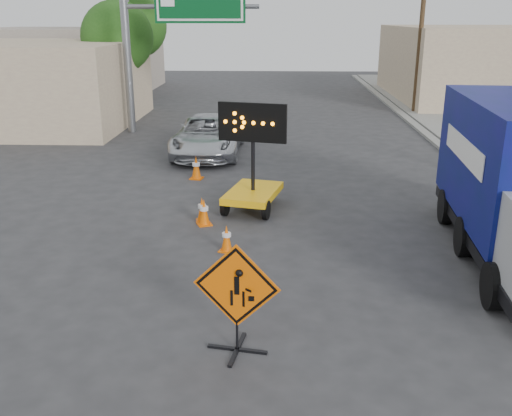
{
  "coord_description": "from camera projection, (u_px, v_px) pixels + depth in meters",
  "views": [
    {
      "loc": [
        0.44,
        -8.43,
        5.19
      ],
      "look_at": [
        -0.02,
        2.87,
        1.38
      ],
      "focal_mm": 40.0,
      "sensor_mm": 36.0,
      "label": 1
    }
  ],
  "objects": [
    {
      "name": "curb_right",
      "position": [
        442.0,
        147.0,
        23.56
      ],
      "size": [
        0.4,
        60.0,
        0.12
      ],
      "primitive_type": "cube",
      "color": "gray",
      "rests_on": "ground"
    },
    {
      "name": "cone_b",
      "position": [
        204.0,
        212.0,
        14.85
      ],
      "size": [
        0.47,
        0.47,
        0.71
      ],
      "rotation": [
        0.0,
        0.0,
        0.39
      ],
      "color": "#EA5D04",
      "rests_on": "ground"
    },
    {
      "name": "building_right_far",
      "position": [
        474.0,
        63.0,
        36.82
      ],
      "size": [
        10.0,
        14.0,
        4.6
      ],
      "primitive_type": "cube",
      "color": "#C6B48F",
      "rests_on": "ground"
    },
    {
      "name": "tree_left_far",
      "position": [
        135.0,
        26.0,
        36.95
      ],
      "size": [
        4.1,
        4.1,
        6.66
      ],
      "color": "#4E3921",
      "rests_on": "ground"
    },
    {
      "name": "construction_sign",
      "position": [
        237.0,
        296.0,
        9.01
      ],
      "size": [
        1.4,
        1.0,
        1.88
      ],
      "rotation": [
        0.0,
        0.0,
        -0.17
      ],
      "color": "black",
      "rests_on": "ground"
    },
    {
      "name": "highway_gantry",
      "position": [
        171.0,
        19.0,
        25.21
      ],
      "size": [
        6.18,
        0.38,
        6.9
      ],
      "color": "slate",
      "rests_on": "ground"
    },
    {
      "name": "cone_a",
      "position": [
        227.0,
        238.0,
        13.18
      ],
      "size": [
        0.41,
        0.41,
        0.64
      ],
      "rotation": [
        0.0,
        0.0,
        -0.31
      ],
      "color": "#EA5D04",
      "rests_on": "ground"
    },
    {
      "name": "sidewalk_right",
      "position": [
        499.0,
        147.0,
        23.46
      ],
      "size": [
        4.0,
        60.0,
        0.15
      ],
      "primitive_type": "cube",
      "color": "gray",
      "rests_on": "ground"
    },
    {
      "name": "pickup_truck",
      "position": [
        209.0,
        135.0,
        22.37
      ],
      "size": [
        2.56,
        5.47,
        1.51
      ],
      "primitive_type": "imported",
      "rotation": [
        0.0,
        0.0,
        -0.01
      ],
      "color": "silver",
      "rests_on": "ground"
    },
    {
      "name": "storefront_left_far",
      "position": [
        69.0,
        59.0,
        41.73
      ],
      "size": [
        12.0,
        10.0,
        4.4
      ],
      "primitive_type": "cube",
      "color": "#A29687",
      "rests_on": "ground"
    },
    {
      "name": "cone_c",
      "position": [
        202.0,
        209.0,
        15.12
      ],
      "size": [
        0.38,
        0.38,
        0.66
      ],
      "rotation": [
        0.0,
        0.0,
        0.15
      ],
      "color": "#EA5D04",
      "rests_on": "ground"
    },
    {
      "name": "utility_pole_far",
      "position": [
        421.0,
        26.0,
        30.57
      ],
      "size": [
        1.8,
        0.26,
        9.0
      ],
      "color": "#4E3921",
      "rests_on": "ground"
    },
    {
      "name": "cone_d",
      "position": [
        196.0,
        167.0,
        19.06
      ],
      "size": [
        0.47,
        0.47,
        0.8
      ],
      "rotation": [
        0.0,
        0.0,
        -0.18
      ],
      "color": "#EA5D04",
      "rests_on": "ground"
    },
    {
      "name": "arrow_board",
      "position": [
        253.0,
        186.0,
        15.96
      ],
      "size": [
        1.87,
        2.35,
        3.01
      ],
      "rotation": [
        0.0,
        0.0,
        -0.24
      ],
      "color": "#F5B20D",
      "rests_on": "ground"
    },
    {
      "name": "tree_left_near",
      "position": [
        117.0,
        37.0,
        29.47
      ],
      "size": [
        3.71,
        3.71,
        6.03
      ],
      "color": "#4E3921",
      "rests_on": "ground"
    },
    {
      "name": "ground",
      "position": [
        250.0,
        339.0,
        9.66
      ],
      "size": [
        100.0,
        100.0,
        0.0
      ],
      "primitive_type": "plane",
      "color": "#2D2D30",
      "rests_on": "ground"
    }
  ]
}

